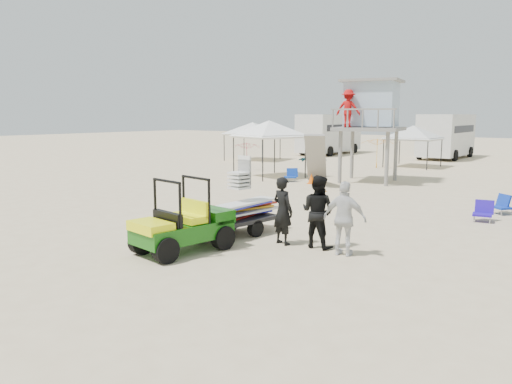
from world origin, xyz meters
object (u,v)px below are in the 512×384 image
Objects in this scene: utility_cart at (181,219)px; surf_trailer at (242,206)px; man_left at (283,211)px; lifeguard_tower at (369,108)px.

utility_cart is 1.07× the size of surf_trailer.
surf_trailer is 1.33× the size of man_left.
man_left is (1.52, 2.03, 0.05)m from utility_cart.
surf_trailer reaches higher than utility_cart.
lifeguard_tower is at bearing 97.02° from utility_cart.
surf_trailer is (0.00, 2.33, -0.05)m from utility_cart.
surf_trailer is at bearing -81.63° from lifeguard_tower.
utility_cart reaches higher than man_left.
lifeguard_tower reaches higher than man_left.
surf_trailer is 12.54m from lifeguard_tower.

